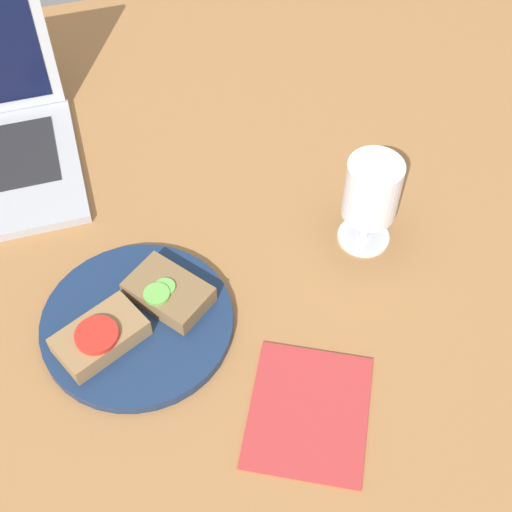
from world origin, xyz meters
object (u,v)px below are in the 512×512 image
object	(u,v)px
sandwich_with_tomato	(100,336)
wine_glass	(371,194)
sandwich_with_cucumber	(168,292)
napkin	(309,411)
plate	(137,323)

from	to	relation	value
sandwich_with_tomato	wine_glass	size ratio (longest dim) A/B	0.88
sandwich_with_tomato	wine_glass	bearing A→B (deg)	11.61
sandwich_with_cucumber	wine_glass	distance (cm)	28.19
sandwich_with_tomato	napkin	world-z (taller)	sandwich_with_tomato
sandwich_with_tomato	napkin	xyz separation A→B (cm)	(21.00, -14.71, -2.71)
sandwich_with_tomato	sandwich_with_cucumber	size ratio (longest dim) A/B	1.02
sandwich_with_tomato	sandwich_with_cucumber	bearing A→B (deg)	24.06
sandwich_with_cucumber	napkin	bearing A→B (deg)	-57.41
plate	wine_glass	distance (cm)	33.25
plate	napkin	bearing A→B (deg)	-45.55
wine_glass	napkin	world-z (taller)	wine_glass
plate	wine_glass	bearing A→B (deg)	9.65
napkin	wine_glass	bearing A→B (deg)	55.22
wine_glass	napkin	bearing A→B (deg)	-124.78
plate	sandwich_with_cucumber	xyz separation A→B (cm)	(4.48, 1.96, 2.06)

